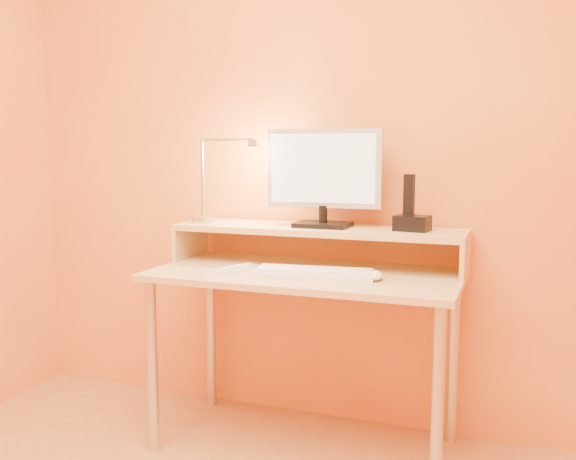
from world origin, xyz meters
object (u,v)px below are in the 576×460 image
at_px(lamp_base, 203,220).
at_px(remote_control, 236,270).
at_px(keyboard, 314,274).
at_px(mouse, 375,275).
at_px(phone_dock, 412,223).
at_px(monitor_panel, 324,168).

relative_size(lamp_base, remote_control, 0.51).
xyz_separation_m(keyboard, mouse, (0.23, 0.03, 0.01)).
height_order(phone_dock, mouse, phone_dock).
bearing_deg(monitor_panel, remote_control, -141.28).
bearing_deg(mouse, monitor_panel, 125.92).
bearing_deg(keyboard, remote_control, 174.68).
relative_size(phone_dock, mouse, 1.28).
bearing_deg(lamp_base, mouse, -12.95).
height_order(mouse, remote_control, mouse).
xyz_separation_m(monitor_panel, mouse, (0.27, -0.22, -0.38)).
relative_size(phone_dock, remote_control, 0.66).
xyz_separation_m(monitor_panel, keyboard, (0.04, -0.25, -0.39)).
relative_size(keyboard, remote_control, 2.28).
relative_size(monitor_panel, keyboard, 1.04).
height_order(lamp_base, remote_control, lamp_base).
relative_size(lamp_base, phone_dock, 0.77).
bearing_deg(remote_control, keyboard, 25.28).
distance_m(lamp_base, mouse, 0.84).
bearing_deg(monitor_panel, phone_dock, -6.55).
height_order(phone_dock, keyboard, phone_dock).
distance_m(phone_dock, mouse, 0.29).
bearing_deg(keyboard, monitor_panel, 92.14).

